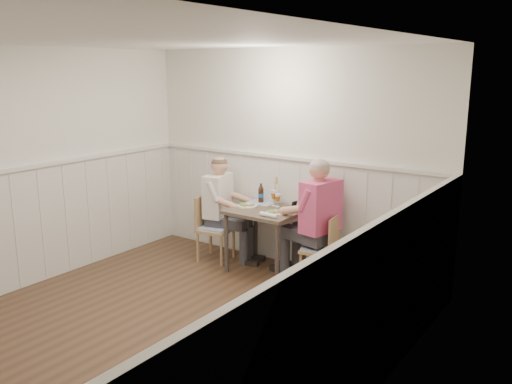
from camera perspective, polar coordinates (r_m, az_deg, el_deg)
ground_plane at (r=5.22m, az=-10.03°, el=-14.25°), size 4.50×4.50×0.00m
room_shell at (r=4.73m, az=-10.75°, el=2.34°), size 4.04×4.54×2.60m
wainscot at (r=5.42m, az=-5.17°, el=-5.17°), size 4.00×4.49×1.34m
dining_table at (r=6.36m, az=1.04°, el=-2.82°), size 0.81×0.70×0.75m
chair_right at (r=6.10m, az=7.11°, el=-5.72°), size 0.43×0.43×0.79m
chair_left at (r=6.80m, az=-4.66°, el=-3.52°), size 0.45×0.45×0.82m
man_in_pink at (r=6.09m, az=6.43°, el=-4.00°), size 0.72×0.52×1.44m
diner_cream at (r=6.82m, az=-3.69°, el=-2.51°), size 0.67×0.48×1.33m
plate_man at (r=6.16m, az=2.04°, el=-2.11°), size 0.24×0.24×0.06m
plate_diner at (r=6.47m, az=-1.06°, el=-1.37°), size 0.24×0.24×0.06m
beer_glass_a at (r=6.43m, az=2.30°, el=-0.66°), size 0.06×0.06×0.16m
beer_glass_b at (r=6.47m, az=1.90°, el=-0.36°), size 0.08×0.08×0.19m
beer_bottle at (r=6.64m, az=0.53°, el=-0.22°), size 0.07×0.07×0.24m
rolled_napkin at (r=6.01m, az=1.36°, el=-2.44°), size 0.23×0.05×0.05m
grass_vase at (r=6.52m, az=1.99°, el=0.07°), size 0.04×0.04×0.37m
gingham_mat at (r=6.65m, az=0.53°, el=-1.12°), size 0.34×0.28×0.01m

